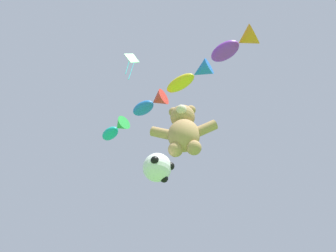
% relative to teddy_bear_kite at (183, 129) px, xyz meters
% --- Properties ---
extents(teddy_bear_kite, '(2.41, 1.06, 2.44)m').
position_rel_teddy_bear_kite_xyz_m(teddy_bear_kite, '(0.00, 0.00, 0.00)').
color(teddy_bear_kite, tan).
extents(soccer_ball_kite, '(0.98, 0.97, 0.90)m').
position_rel_teddy_bear_kite_xyz_m(soccer_ball_kite, '(-0.86, -0.10, -1.74)').
color(soccer_ball_kite, white).
extents(fish_kite_violet, '(2.09, 1.60, 0.91)m').
position_rel_teddy_bear_kite_xyz_m(fish_kite_violet, '(2.44, -1.29, 3.39)').
color(fish_kite_violet, purple).
extents(fish_kite_goldfin, '(2.41, 1.71, 0.81)m').
position_rel_teddy_bear_kite_xyz_m(fish_kite_goldfin, '(0.49, 0.21, 3.81)').
color(fish_kite_goldfin, yellow).
extents(fish_kite_cobalt, '(2.05, 1.53, 0.87)m').
position_rel_teddy_bear_kite_xyz_m(fish_kite_cobalt, '(-1.65, 1.47, 3.80)').
color(fish_kite_cobalt, blue).
extents(fish_kite_teal, '(1.85, 1.61, 0.82)m').
position_rel_teddy_bear_kite_xyz_m(fish_kite_teal, '(-3.84, 2.77, 3.64)').
color(fish_kite_teal, '#19ADB2').
extents(diamond_kite, '(0.67, 0.57, 2.67)m').
position_rel_teddy_bear_kite_xyz_m(diamond_kite, '(-2.30, -0.48, 4.84)').
color(diamond_kite, green).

